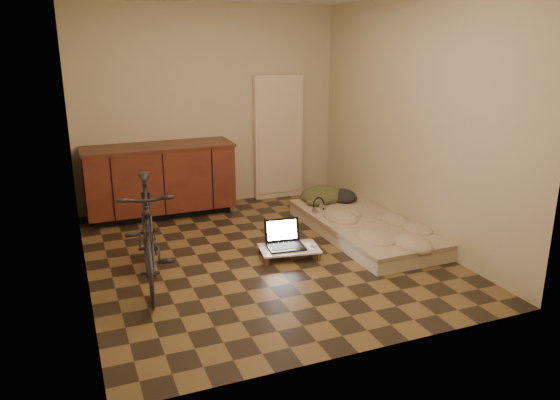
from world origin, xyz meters
name	(u,v)px	position (x,y,z in m)	size (l,w,h in m)	color
room_shell	(262,132)	(0.00, 0.00, 1.30)	(3.50, 4.00, 2.60)	brown
cabinets	(160,180)	(-0.75, 1.70, 0.47)	(1.84, 0.62, 0.91)	black
appliance_panel	(278,137)	(0.95, 1.94, 0.85)	(0.70, 0.10, 1.70)	beige
bicycle	(148,228)	(-1.20, -0.25, 0.54)	(0.49, 1.68, 1.09)	black
futon	(365,227)	(1.30, 0.12, 0.09)	(1.03, 2.12, 0.18)	beige
clothing_pile	(328,190)	(1.26, 0.99, 0.31)	(0.63, 0.52, 0.25)	#404126
headphones	(319,205)	(0.94, 0.61, 0.26)	(0.23, 0.21, 0.15)	black
lap_desk	(289,249)	(0.23, -0.16, 0.09)	(0.66, 0.49, 0.10)	brown
laptop	(285,241)	(0.20, -0.10, 0.15)	(0.41, 0.38, 0.26)	black
mouse	(311,245)	(0.46, -0.20, 0.12)	(0.05, 0.09, 0.03)	white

